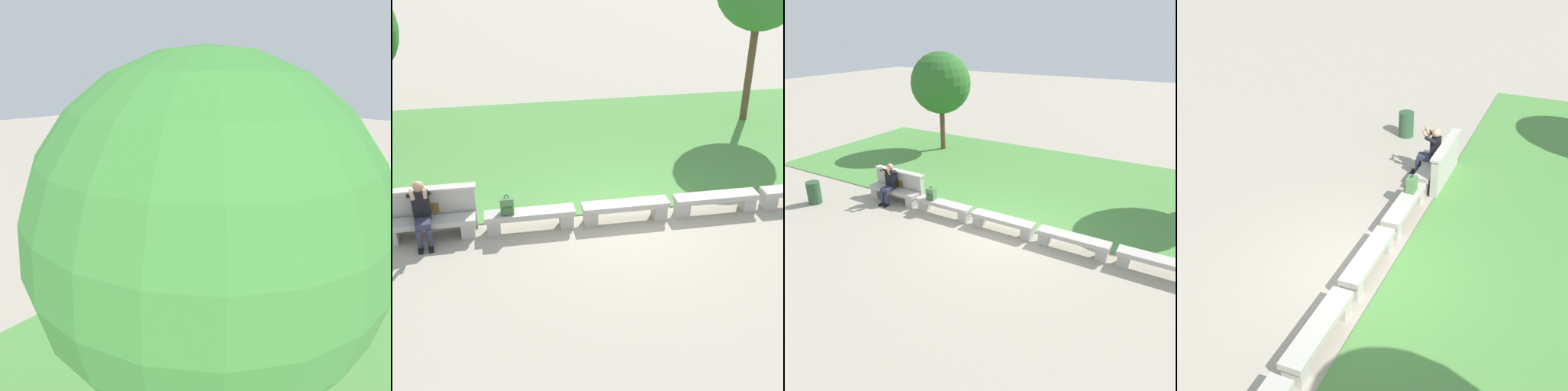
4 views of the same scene
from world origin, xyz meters
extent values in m
plane|color=#A89E8C|center=(0.00, 0.00, 0.00)|extent=(80.00, 80.00, 0.00)
cube|color=#518E42|center=(0.00, 4.38, 0.01)|extent=(22.21, 8.00, 0.03)
cube|color=#B7B2A8|center=(-4.15, 0.00, 0.39)|extent=(1.91, 0.40, 0.12)
cube|color=#B7B2A8|center=(-3.38, 0.00, 0.17)|extent=(0.28, 0.34, 0.33)
cube|color=#B7B2A8|center=(-2.08, 0.00, 0.39)|extent=(1.91, 0.40, 0.12)
cube|color=#B7B2A8|center=(-2.85, 0.00, 0.17)|extent=(0.28, 0.34, 0.33)
cube|color=#B7B2A8|center=(-1.30, 0.00, 0.17)|extent=(0.28, 0.34, 0.33)
cube|color=#B7B2A8|center=(0.00, 0.00, 0.39)|extent=(1.91, 0.40, 0.12)
cube|color=#B7B2A8|center=(-0.77, 0.00, 0.17)|extent=(0.28, 0.34, 0.33)
cube|color=#B7B2A8|center=(0.77, 0.00, 0.17)|extent=(0.28, 0.34, 0.33)
cube|color=#B7B2A8|center=(2.08, 0.00, 0.39)|extent=(1.91, 0.40, 0.12)
cube|color=#B7B2A8|center=(1.30, 0.00, 0.17)|extent=(0.28, 0.34, 0.33)
cube|color=#B7B2A8|center=(2.85, 0.00, 0.17)|extent=(0.28, 0.34, 0.33)
cube|color=#B7B2A8|center=(3.38, 0.00, 0.17)|extent=(0.28, 0.34, 0.33)
cube|color=#B7B2A8|center=(-4.15, 0.34, 0.47)|extent=(1.94, 0.18, 0.95)
cube|color=beige|center=(-4.15, 0.34, 0.98)|extent=(2.00, 0.24, 0.06)
cube|color=brown|center=(-4.15, 0.24, 0.59)|extent=(0.44, 0.02, 0.22)
cube|color=black|center=(-4.31, -0.46, 0.03)|extent=(0.12, 0.25, 0.06)
cylinder|color=#2D334C|center=(-4.32, -0.39, 0.24)|extent=(0.11, 0.11, 0.42)
cube|color=black|center=(-4.12, -0.44, 0.03)|extent=(0.12, 0.25, 0.06)
cylinder|color=#2D334C|center=(-4.12, -0.37, 0.24)|extent=(0.11, 0.11, 0.42)
cube|color=#2D334C|center=(-4.24, -0.19, 0.51)|extent=(0.33, 0.44, 0.12)
cube|color=black|center=(-4.25, 0.04, 0.79)|extent=(0.36, 0.25, 0.56)
sphere|color=tan|center=(-4.25, 0.04, 1.21)|extent=(0.22, 0.22, 0.22)
cylinder|color=black|center=(-4.43, -0.07, 1.08)|extent=(0.11, 0.32, 0.21)
cylinder|color=tan|center=(-4.36, -0.21, 1.16)|extent=(0.09, 0.19, 0.27)
cylinder|color=black|center=(-4.06, -0.05, 1.08)|extent=(0.11, 0.32, 0.21)
cylinder|color=tan|center=(-4.11, -0.19, 1.16)|extent=(0.11, 0.19, 0.27)
cube|color=black|center=(-4.23, -0.26, 1.20)|extent=(0.15, 0.02, 0.08)
cube|color=#4C7F47|center=(-2.54, 0.00, 0.63)|extent=(0.28, 0.20, 0.36)
cube|color=#395F35|center=(-2.54, -0.11, 0.56)|extent=(0.20, 0.06, 0.16)
torus|color=black|center=(-2.54, 0.00, 0.83)|extent=(0.10, 0.02, 0.10)
cylinder|color=brown|center=(5.28, 5.55, 1.67)|extent=(0.23, 0.23, 3.33)
camera|label=1|loc=(6.93, 7.00, 5.23)|focal=28.00mm
camera|label=2|loc=(-2.64, -10.00, 6.13)|focal=50.00mm
camera|label=3|loc=(4.42, -8.68, 5.35)|focal=35.00mm
camera|label=4|loc=(7.72, 3.24, 6.60)|focal=50.00mm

